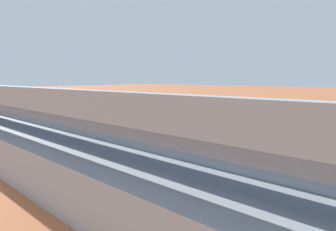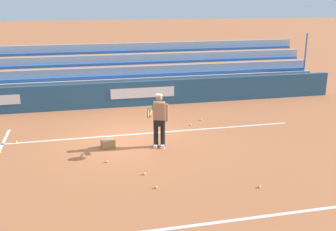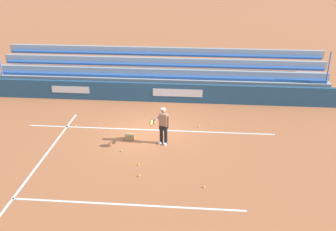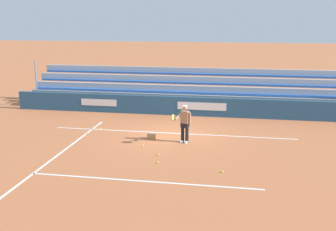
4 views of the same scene
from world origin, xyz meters
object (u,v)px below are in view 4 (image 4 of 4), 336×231
at_px(tennis_ball_near_player, 100,129).
at_px(tennis_ball_on_baseline, 222,172).
at_px(tennis_ball_far_right, 88,133).
at_px(tennis_ball_toward_net, 143,146).
at_px(tennis_ball_far_left, 158,155).
at_px(tennis_ball_midcourt, 221,132).
at_px(tennis_ball_by_box, 233,130).
at_px(ball_box_cardboard, 151,136).
at_px(tennis_player, 184,123).
at_px(tennis_ball_stray_back, 158,162).

distance_m(tennis_ball_near_player, tennis_ball_on_baseline, 7.97).
height_order(tennis_ball_far_right, tennis_ball_toward_net, same).
bearing_deg(tennis_ball_on_baseline, tennis_ball_toward_net, -34.59).
bearing_deg(tennis_ball_far_left, tennis_ball_midcourt, -122.16).
relative_size(tennis_ball_by_box, tennis_ball_far_right, 1.00).
bearing_deg(tennis_ball_toward_net, ball_box_cardboard, -96.26).
xyz_separation_m(tennis_ball_by_box, tennis_ball_on_baseline, (0.31, 5.78, 0.00)).
bearing_deg(tennis_ball_toward_net, tennis_ball_by_box, -139.61).
distance_m(ball_box_cardboard, tennis_ball_midcourt, 3.58).
height_order(tennis_ball_midcourt, tennis_ball_on_baseline, same).
relative_size(tennis_ball_near_player, tennis_ball_on_baseline, 1.00).
relative_size(tennis_ball_near_player, tennis_ball_far_left, 1.00).
bearing_deg(tennis_player, tennis_ball_midcourt, -130.41).
relative_size(tennis_ball_far_left, tennis_ball_toward_net, 1.00).
distance_m(tennis_player, tennis_ball_near_player, 4.81).
relative_size(tennis_ball_on_baseline, tennis_ball_stray_back, 1.00).
xyz_separation_m(tennis_ball_midcourt, tennis_ball_on_baseline, (-0.25, 5.25, 0.00)).
xyz_separation_m(tennis_player, ball_box_cardboard, (1.60, -0.29, -0.76)).
relative_size(tennis_ball_midcourt, tennis_ball_far_right, 1.00).
xyz_separation_m(tennis_ball_on_baseline, tennis_ball_stray_back, (2.52, -0.56, 0.00)).
height_order(tennis_ball_on_baseline, tennis_ball_toward_net, same).
relative_size(tennis_player, tennis_ball_by_box, 25.98).
xyz_separation_m(tennis_player, tennis_ball_toward_net, (1.73, 0.90, -0.86)).
bearing_deg(tennis_ball_stray_back, tennis_ball_toward_net, -60.89).
xyz_separation_m(ball_box_cardboard, tennis_ball_far_right, (3.26, -0.28, -0.10)).
bearing_deg(tennis_ball_by_box, tennis_ball_toward_net, 40.39).
bearing_deg(tennis_ball_toward_net, tennis_ball_on_baseline, 145.41).
bearing_deg(tennis_player, tennis_ball_near_player, -17.62).
distance_m(tennis_ball_by_box, tennis_ball_stray_back, 5.93).
bearing_deg(tennis_ball_far_left, tennis_ball_toward_net, -49.47).
xyz_separation_m(ball_box_cardboard, tennis_ball_on_baseline, (-3.45, 3.65, -0.10)).
xyz_separation_m(tennis_player, tennis_ball_far_right, (4.86, -0.57, -0.86)).
bearing_deg(tennis_ball_on_baseline, tennis_ball_stray_back, -12.57).
xyz_separation_m(ball_box_cardboard, tennis_ball_stray_back, (-0.93, 3.09, -0.10)).
height_order(tennis_ball_on_baseline, tennis_ball_far_left, same).
distance_m(tennis_ball_near_player, tennis_ball_midcourt, 6.13).
relative_size(tennis_ball_near_player, tennis_ball_toward_net, 1.00).
xyz_separation_m(tennis_ball_by_box, tennis_ball_far_left, (2.98, 4.38, 0.00)).
height_order(tennis_ball_near_player, tennis_ball_on_baseline, same).
bearing_deg(tennis_ball_on_baseline, tennis_ball_far_right, -30.37).
xyz_separation_m(tennis_ball_by_box, tennis_ball_near_player, (6.67, 0.98, 0.00)).
relative_size(tennis_player, tennis_ball_midcourt, 25.98).
height_order(tennis_player, tennis_ball_stray_back, tennis_player).
distance_m(ball_box_cardboard, tennis_ball_far_left, 2.38).
distance_m(tennis_player, tennis_ball_toward_net, 2.13).
relative_size(ball_box_cardboard, tennis_ball_on_baseline, 6.06).
height_order(ball_box_cardboard, tennis_ball_far_left, ball_box_cardboard).
bearing_deg(tennis_ball_midcourt, tennis_ball_near_player, 4.25).
distance_m(tennis_ball_on_baseline, tennis_ball_toward_net, 4.35).
bearing_deg(tennis_ball_by_box, tennis_ball_on_baseline, 86.95).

